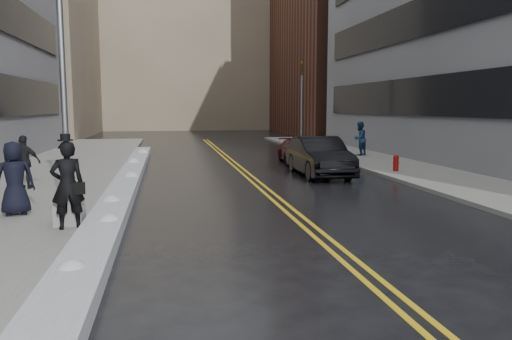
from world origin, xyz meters
name	(u,v)px	position (x,y,z in m)	size (l,w,h in m)	color
ground	(214,246)	(0.00, 0.00, 0.00)	(160.00, 160.00, 0.00)	black
sidewalk_west	(43,181)	(-5.75, 10.00, 0.07)	(5.50, 50.00, 0.15)	gray
sidewalk_east	(417,172)	(10.00, 10.00, 0.07)	(4.00, 50.00, 0.15)	gray
lane_line_left	(247,178)	(2.35, 10.00, 0.00)	(0.12, 50.00, 0.01)	gold
lane_line_right	(254,178)	(2.65, 10.00, 0.00)	(0.12, 50.00, 0.01)	gold
snow_ridge	(126,184)	(-2.45, 8.00, 0.17)	(0.90, 30.00, 0.34)	silver
building_west_far	(17,46)	(-15.50, 44.00, 9.00)	(14.00, 22.00, 18.00)	gray
building_east_far	(353,3)	(19.00, 42.00, 14.00)	(14.00, 20.00, 28.00)	#562D21
building_far	(186,48)	(2.00, 60.00, 11.00)	(36.00, 16.00, 22.00)	gray
lamppost	(65,125)	(-3.30, 2.00, 2.53)	(0.65, 0.65, 7.62)	gray
fire_hydrant	(396,162)	(9.00, 10.00, 0.55)	(0.26, 0.26, 0.73)	maroon
traffic_signal	(302,100)	(8.50, 24.00, 3.40)	(0.16, 0.20, 6.00)	gray
pedestrian_fedora	(67,185)	(-3.23, 1.55, 1.17)	(0.75, 0.49, 2.05)	black
pedestrian_c	(15,178)	(-4.87, 3.35, 1.12)	(0.95, 0.62, 1.94)	black
pedestrian_d	(24,162)	(-5.80, 7.80, 1.07)	(1.08, 0.45, 1.85)	black
pedestrian_east	(359,139)	(10.09, 17.02, 1.13)	(0.95, 0.74, 1.96)	navy
car_black	(319,156)	(5.50, 10.09, 0.85)	(1.80, 5.15, 1.70)	black
car_maroon	(297,151)	(5.87, 15.12, 0.63)	(1.75, 4.32, 1.25)	#410A17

